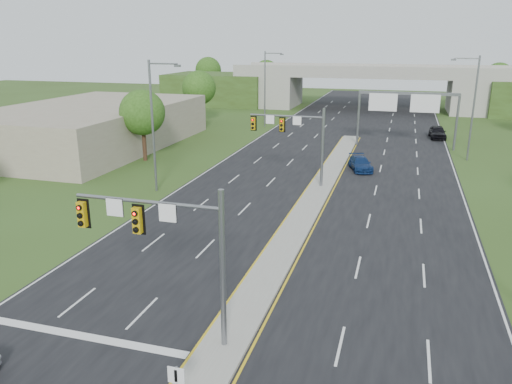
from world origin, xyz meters
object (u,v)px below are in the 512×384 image
at_px(overpass, 370,90).
at_px(car_far_c, 438,132).
at_px(sign_gantry, 406,104).
at_px(signal_mast_near, 169,239).
at_px(car_far_b, 360,164).
at_px(signal_mast_far, 297,134).

relative_size(overpass, car_far_c, 16.60).
bearing_deg(overpass, sign_gantry, -79.21).
relative_size(sign_gantry, car_far_c, 2.40).
bearing_deg(signal_mast_near, car_far_b, 81.20).
bearing_deg(signal_mast_far, signal_mast_near, -90.00).
bearing_deg(signal_mast_far, car_far_b, 55.86).
relative_size(signal_mast_far, car_far_b, 1.55).
xyz_separation_m(car_far_b, car_far_c, (8.25, 20.13, 0.16)).
distance_m(car_far_b, car_far_c, 21.76).
bearing_deg(overpass, signal_mast_far, -92.35).
height_order(overpass, car_far_c, overpass).
relative_size(signal_mast_far, sign_gantry, 0.60).
xyz_separation_m(signal_mast_far, sign_gantry, (8.95, 19.99, 0.51)).
bearing_deg(overpass, car_far_c, -68.23).
bearing_deg(car_far_c, sign_gantry, -123.43).
bearing_deg(car_far_c, signal_mast_near, -107.81).
xyz_separation_m(overpass, car_far_c, (11.00, -27.54, -2.71)).
distance_m(signal_mast_near, overpass, 80.11).
height_order(signal_mast_near, overpass, overpass).
xyz_separation_m(signal_mast_far, car_far_c, (13.26, 27.53, -3.88)).
distance_m(signal_mast_near, signal_mast_far, 25.00).
height_order(signal_mast_near, car_far_c, signal_mast_near).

